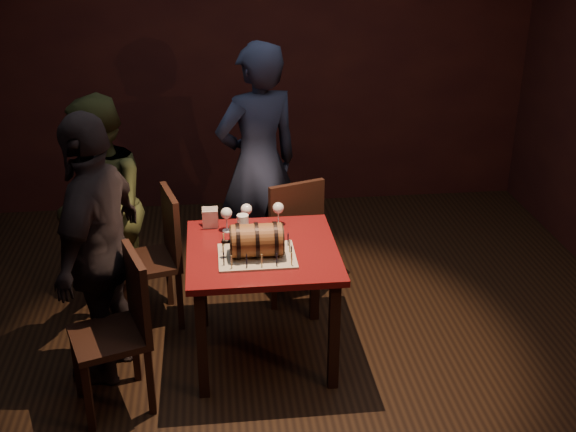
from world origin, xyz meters
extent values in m
plane|color=black|center=(0.00, 0.00, 0.00)|extent=(5.00, 5.00, 0.00)
cube|color=black|center=(0.00, 2.50, 1.40)|extent=(5.00, 0.04, 2.80)
cube|color=#4D0C0F|center=(-0.11, 0.04, 0.73)|extent=(0.90, 0.90, 0.04)
cube|color=black|center=(-0.49, -0.34, 0.35)|extent=(0.06, 0.06, 0.71)
cube|color=black|center=(0.27, -0.34, 0.35)|extent=(0.06, 0.06, 0.71)
cube|color=black|center=(-0.49, 0.42, 0.35)|extent=(0.06, 0.06, 0.71)
cube|color=black|center=(0.27, 0.42, 0.35)|extent=(0.06, 0.06, 0.71)
cube|color=#A79C87|center=(-0.15, -0.07, 0.76)|extent=(0.45, 0.35, 0.01)
cylinder|color=brown|center=(-0.15, -0.07, 0.86)|extent=(0.29, 0.19, 0.19)
cylinder|color=black|center=(-0.26, -0.07, 0.86)|extent=(0.02, 0.21, 0.21)
cylinder|color=black|center=(-0.15, -0.07, 0.86)|extent=(0.02, 0.21, 0.21)
cylinder|color=black|center=(-0.04, -0.07, 0.86)|extent=(0.02, 0.21, 0.21)
cylinder|color=black|center=(-0.30, -0.07, 0.86)|extent=(0.01, 0.19, 0.19)
cylinder|color=black|center=(0.00, -0.07, 0.86)|extent=(0.01, 0.19, 0.19)
cylinder|color=black|center=(-0.32, -0.07, 0.86)|extent=(0.04, 0.02, 0.02)
sphere|color=black|center=(-0.34, -0.07, 0.86)|extent=(0.03, 0.03, 0.03)
cylinder|color=#D8D081|center=(-0.30, -0.21, 0.80)|extent=(0.01, 0.01, 0.08)
cylinder|color=black|center=(-0.30, -0.21, 0.85)|extent=(0.00, 0.00, 0.01)
cylinder|color=black|center=(-0.22, -0.21, 0.80)|extent=(0.01, 0.01, 0.08)
cylinder|color=black|center=(-0.22, -0.21, 0.85)|extent=(0.00, 0.00, 0.01)
cylinder|color=#D8D081|center=(-0.13, -0.21, 0.80)|extent=(0.01, 0.01, 0.08)
cylinder|color=black|center=(-0.13, -0.21, 0.85)|extent=(0.00, 0.00, 0.01)
cylinder|color=black|center=(-0.05, -0.21, 0.80)|extent=(0.01, 0.01, 0.08)
cylinder|color=black|center=(-0.05, -0.21, 0.85)|extent=(0.00, 0.00, 0.01)
cylinder|color=#D8D081|center=(0.04, -0.21, 0.80)|extent=(0.01, 0.01, 0.08)
cylinder|color=black|center=(0.04, -0.21, 0.85)|extent=(0.00, 0.00, 0.01)
cylinder|color=black|center=(0.04, -0.14, 0.80)|extent=(0.01, 0.01, 0.08)
cylinder|color=black|center=(0.04, -0.14, 0.85)|extent=(0.00, 0.00, 0.01)
cylinder|color=#D8D081|center=(0.04, -0.05, 0.80)|extent=(0.01, 0.01, 0.08)
cylinder|color=black|center=(0.04, -0.05, 0.85)|extent=(0.00, 0.00, 0.01)
cylinder|color=black|center=(0.04, 0.03, 0.80)|extent=(0.01, 0.01, 0.08)
cylinder|color=black|center=(0.04, 0.03, 0.85)|extent=(0.00, 0.00, 0.01)
cylinder|color=#D8D081|center=(0.00, 0.08, 0.80)|extent=(0.01, 0.01, 0.08)
cylinder|color=black|center=(0.00, 0.08, 0.85)|extent=(0.00, 0.00, 0.01)
cylinder|color=black|center=(-0.08, 0.08, 0.80)|extent=(0.01, 0.01, 0.08)
cylinder|color=black|center=(-0.08, 0.08, 0.85)|extent=(0.00, 0.00, 0.01)
cylinder|color=#D8D081|center=(-0.17, 0.08, 0.80)|extent=(0.01, 0.01, 0.08)
cylinder|color=black|center=(-0.17, 0.08, 0.85)|extent=(0.00, 0.00, 0.01)
cylinder|color=black|center=(-0.25, 0.08, 0.80)|extent=(0.01, 0.01, 0.08)
cylinder|color=black|center=(-0.25, 0.08, 0.85)|extent=(0.00, 0.00, 0.01)
cylinder|color=#D8D081|center=(-0.34, 0.08, 0.80)|extent=(0.01, 0.01, 0.08)
cylinder|color=black|center=(-0.34, 0.08, 0.85)|extent=(0.00, 0.00, 0.01)
cylinder|color=black|center=(-0.35, 0.00, 0.80)|extent=(0.01, 0.01, 0.08)
cylinder|color=black|center=(-0.35, 0.00, 0.85)|extent=(0.00, 0.00, 0.01)
cylinder|color=#D8D081|center=(-0.35, -0.09, 0.80)|extent=(0.01, 0.01, 0.08)
cylinder|color=black|center=(-0.35, -0.09, 0.85)|extent=(0.00, 0.00, 0.01)
cylinder|color=black|center=(-0.35, -0.17, 0.80)|extent=(0.01, 0.01, 0.08)
cylinder|color=black|center=(-0.35, -0.17, 0.85)|extent=(0.00, 0.00, 0.01)
cylinder|color=silver|center=(-0.31, 0.30, 0.75)|extent=(0.06, 0.06, 0.01)
cylinder|color=silver|center=(-0.31, 0.30, 0.80)|extent=(0.01, 0.01, 0.09)
sphere|color=silver|center=(-0.31, 0.30, 0.88)|extent=(0.07, 0.07, 0.07)
sphere|color=#591114|center=(-0.31, 0.30, 0.87)|extent=(0.05, 0.05, 0.05)
cylinder|color=silver|center=(-0.18, 0.35, 0.75)|extent=(0.06, 0.06, 0.01)
cylinder|color=silver|center=(-0.18, 0.35, 0.80)|extent=(0.01, 0.01, 0.09)
sphere|color=silver|center=(-0.18, 0.35, 0.88)|extent=(0.07, 0.07, 0.07)
cylinder|color=silver|center=(0.02, 0.35, 0.75)|extent=(0.06, 0.06, 0.01)
cylinder|color=silver|center=(0.02, 0.35, 0.80)|extent=(0.01, 0.01, 0.09)
sphere|color=silver|center=(0.02, 0.35, 0.88)|extent=(0.07, 0.07, 0.07)
sphere|color=#BF594C|center=(0.02, 0.35, 0.87)|extent=(0.05, 0.05, 0.05)
cylinder|color=silver|center=(-0.22, 0.20, 0.82)|extent=(0.07, 0.07, 0.15)
cylinder|color=#9E5414|center=(-0.22, 0.20, 0.81)|extent=(0.06, 0.06, 0.11)
cylinder|color=white|center=(-0.22, 0.20, 0.87)|extent=(0.06, 0.06, 0.02)
cube|color=black|center=(0.11, 0.78, 0.45)|extent=(0.51, 0.51, 0.04)
cube|color=black|center=(0.22, 1.00, 0.21)|extent=(0.04, 0.04, 0.43)
cube|color=black|center=(-0.11, 0.89, 0.21)|extent=(0.04, 0.04, 0.43)
cube|color=black|center=(0.33, 0.68, 0.21)|extent=(0.04, 0.04, 0.43)
cube|color=black|center=(0.00, 0.57, 0.21)|extent=(0.04, 0.04, 0.43)
cube|color=black|center=(0.17, 0.61, 0.70)|extent=(0.39, 0.17, 0.46)
cube|color=black|center=(-0.85, 0.51, 0.45)|extent=(0.49, 0.49, 0.04)
cube|color=black|center=(-1.05, 0.63, 0.21)|extent=(0.04, 0.04, 0.43)
cube|color=black|center=(-0.97, 0.30, 0.21)|extent=(0.04, 0.04, 0.43)
cube|color=black|center=(-0.72, 0.71, 0.21)|extent=(0.04, 0.04, 0.43)
cube|color=black|center=(-0.64, 0.39, 0.21)|extent=(0.04, 0.04, 0.43)
cube|color=black|center=(-0.67, 0.55, 0.70)|extent=(0.14, 0.40, 0.46)
cube|color=black|center=(-1.00, -0.36, 0.45)|extent=(0.51, 0.51, 0.04)
cube|color=black|center=(-1.21, -0.25, 0.21)|extent=(0.04, 0.04, 0.43)
cube|color=black|center=(-1.11, -0.58, 0.21)|extent=(0.04, 0.04, 0.43)
cube|color=black|center=(-0.89, -0.15, 0.21)|extent=(0.04, 0.04, 0.43)
cube|color=black|center=(-0.78, -0.47, 0.21)|extent=(0.04, 0.04, 0.43)
cube|color=black|center=(-0.83, -0.30, 0.70)|extent=(0.16, 0.39, 0.46)
imported|color=#1B2137|center=(-0.05, 1.09, 0.89)|extent=(0.77, 0.65, 1.79)
imported|color=#2F361B|center=(-1.14, 0.71, 0.77)|extent=(0.73, 0.85, 1.53)
imported|color=black|center=(-1.05, -0.02, 0.82)|extent=(0.66, 1.04, 1.65)
camera|label=1|loc=(-0.39, -3.81, 2.71)|focal=45.00mm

